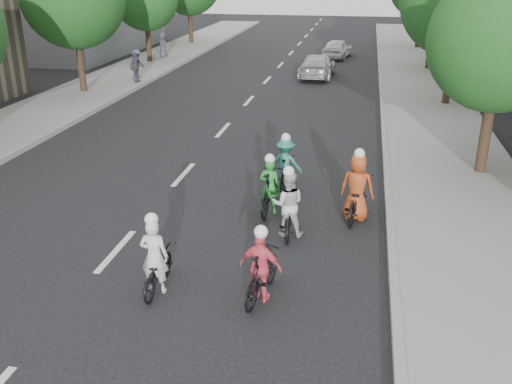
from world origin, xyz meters
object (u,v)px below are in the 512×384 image
(cyclist_5, at_px, (357,194))
(spectator_0, at_px, (137,64))
(cyclist_2, at_px, (285,167))
(follow_car_lead, at_px, (317,66))
(cyclist_4, at_px, (270,190))
(cyclist_1, at_px, (288,210))
(cyclist_3, at_px, (156,265))
(spectator_1, at_px, (135,67))
(cyclist_0, at_px, (261,271))
(spectator_2, at_px, (163,45))
(follow_car_trail, at_px, (338,49))

(cyclist_5, bearing_deg, spectator_0, -43.37)
(cyclist_2, distance_m, follow_car_lead, 16.83)
(cyclist_4, bearing_deg, cyclist_1, 121.43)
(follow_car_lead, distance_m, spectator_0, 9.82)
(cyclist_2, bearing_deg, spectator_0, -51.37)
(cyclist_3, height_order, follow_car_lead, cyclist_3)
(cyclist_3, height_order, cyclist_4, cyclist_3)
(cyclist_3, bearing_deg, cyclist_2, -107.48)
(cyclist_4, xyz_separation_m, cyclist_5, (2.18, 0.02, 0.04))
(cyclist_2, distance_m, cyclist_4, 1.75)
(cyclist_1, relative_size, spectator_1, 1.16)
(cyclist_3, bearing_deg, cyclist_4, -111.91)
(cyclist_1, relative_size, spectator_0, 1.19)
(spectator_0, bearing_deg, cyclist_0, -132.13)
(cyclist_5, bearing_deg, cyclist_4, 9.72)
(follow_car_lead, distance_m, spectator_2, 11.20)
(cyclist_0, distance_m, spectator_0, 22.46)
(cyclist_1, xyz_separation_m, follow_car_trail, (-0.35, 26.77, 0.01))
(spectator_0, bearing_deg, follow_car_lead, -53.51)
(cyclist_4, distance_m, spectator_2, 25.16)
(cyclist_5, distance_m, spectator_0, 19.89)
(cyclist_2, xyz_separation_m, cyclist_5, (2.03, -1.73, 0.02))
(cyclist_3, relative_size, spectator_2, 1.05)
(cyclist_5, xyz_separation_m, spectator_0, (-12.06, 15.81, 0.25))
(cyclist_3, height_order, cyclist_5, cyclist_5)
(follow_car_lead, height_order, spectator_2, spectator_2)
(spectator_2, bearing_deg, cyclist_2, -176.90)
(cyclist_0, xyz_separation_m, follow_car_trail, (-0.24, 29.65, 0.03))
(cyclist_3, bearing_deg, cyclist_5, -133.29)
(cyclist_2, distance_m, spectator_0, 17.29)
(cyclist_0, relative_size, cyclist_3, 1.04)
(cyclist_2, distance_m, spectator_1, 16.12)
(cyclist_5, bearing_deg, spectator_1, -42.12)
(cyclist_0, relative_size, follow_car_trail, 0.48)
(cyclist_3, relative_size, cyclist_4, 0.89)
(cyclist_1, bearing_deg, spectator_0, -63.68)
(cyclist_2, height_order, spectator_1, spectator_1)
(cyclist_2, xyz_separation_m, cyclist_4, (-0.15, -1.75, -0.02))
(cyclist_4, bearing_deg, cyclist_2, -91.18)
(cyclist_2, relative_size, spectator_2, 1.01)
(cyclist_5, height_order, follow_car_lead, cyclist_5)
(spectator_0, relative_size, spectator_1, 0.98)
(follow_car_trail, bearing_deg, follow_car_lead, 94.51)
(spectator_2, bearing_deg, follow_car_lead, -136.28)
(cyclist_3, bearing_deg, spectator_2, -72.21)
(spectator_1, distance_m, spectator_2, 8.16)
(cyclist_2, relative_size, cyclist_5, 0.81)
(cyclist_1, relative_size, cyclist_2, 1.09)
(cyclist_3, distance_m, cyclist_4, 4.42)
(cyclist_2, bearing_deg, spectator_2, -59.13)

